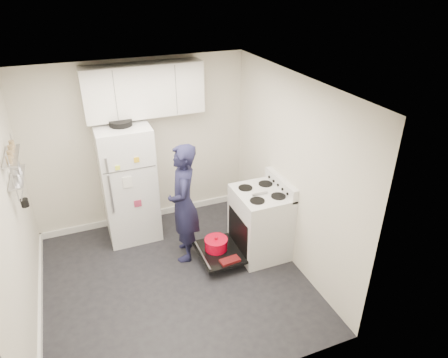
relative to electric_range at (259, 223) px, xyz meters
name	(u,v)px	position (x,y,z in m)	size (l,w,h in m)	color
room	(165,199)	(-1.29, -0.12, 0.74)	(3.21, 3.21, 2.51)	black
electric_range	(259,223)	(0.00, 0.00, 0.00)	(0.66, 0.76, 1.10)	silver
open_oven_door	(218,248)	(-0.60, 0.03, -0.27)	(0.55, 0.72, 0.24)	black
refrigerator	(128,182)	(-1.54, 1.10, 0.39)	(0.72, 0.74, 1.78)	silver
upper_cabinets	(144,90)	(-1.16, 1.28, 1.63)	(1.60, 0.33, 0.70)	silver
wall_shelf_rack	(15,167)	(-2.78, 0.34, 1.21)	(0.14, 0.60, 0.61)	#B2B2B7
person	(184,204)	(-0.96, 0.31, 0.36)	(0.60, 0.39, 1.65)	#171733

